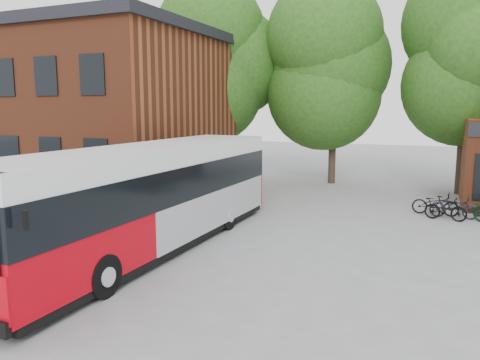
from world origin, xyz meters
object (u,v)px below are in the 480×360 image
at_px(bicycle_1, 446,209).
at_px(bicycle_2, 454,207).
at_px(bus_shelter, 21,211).
at_px(bicycle_0, 435,204).
at_px(city_bus, 150,198).

height_order(bicycle_1, bicycle_2, bicycle_2).
relative_size(bus_shelter, bicycle_0, 3.73).
bearing_deg(bicycle_2, bicycle_1, 150.66).
xyz_separation_m(bicycle_0, bicycle_2, (0.72, -0.34, -0.00)).
xyz_separation_m(bicycle_1, bicycle_2, (0.32, 0.54, 0.00)).
relative_size(city_bus, bicycle_0, 6.96).
bearing_deg(bicycle_1, city_bus, 143.55).
bearing_deg(city_bus, bus_shelter, -143.19).
xyz_separation_m(city_bus, bicycle_0, (8.34, 8.84, -1.17)).
distance_m(bus_shelter, city_bus, 3.81).
bearing_deg(bicycle_2, city_bus, 134.43).
bearing_deg(bus_shelter, bicycle_2, 41.58).
bearing_deg(bicycle_1, bicycle_0, 35.66).
distance_m(bus_shelter, bicycle_1, 15.64).
height_order(bus_shelter, bicycle_0, bus_shelter).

